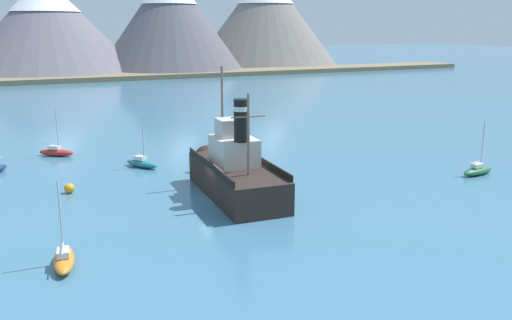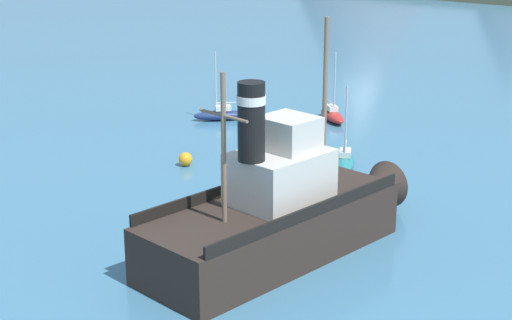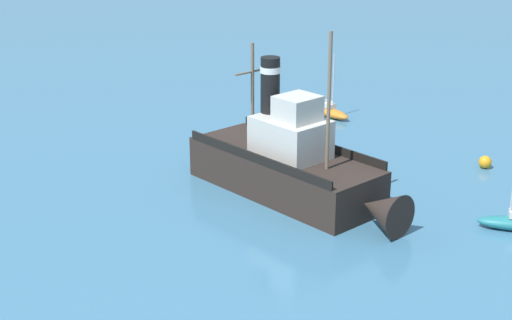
% 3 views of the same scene
% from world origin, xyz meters
% --- Properties ---
extents(ground_plane, '(600.00, 600.00, 0.00)m').
position_xyz_m(ground_plane, '(0.00, 0.00, 0.00)').
color(ground_plane, teal).
extents(old_tugboat, '(5.16, 14.59, 9.90)m').
position_xyz_m(old_tugboat, '(1.74, 0.62, 1.83)').
color(old_tugboat, '#2D231E').
rests_on(old_tugboat, ground).
extents(sailboat_red, '(3.73, 3.10, 4.90)m').
position_xyz_m(sailboat_red, '(-9.77, 20.40, 0.43)').
color(sailboat_red, '#B22823').
rests_on(sailboat_red, ground).
extents(sailboat_navy, '(3.31, 3.60, 4.90)m').
position_xyz_m(sailboat_navy, '(-15.81, 15.31, 0.43)').
color(sailboat_navy, navy).
rests_on(sailboat_navy, ground).
extents(sailboat_teal, '(2.96, 3.80, 4.90)m').
position_xyz_m(sailboat_teal, '(-2.89, 12.06, 0.43)').
color(sailboat_teal, '#23757A').
rests_on(sailboat_teal, ground).
extents(mooring_buoy, '(0.81, 0.81, 0.81)m').
position_xyz_m(mooring_buoy, '(-10.13, 6.37, 0.40)').
color(mooring_buoy, orange).
rests_on(mooring_buoy, ground).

